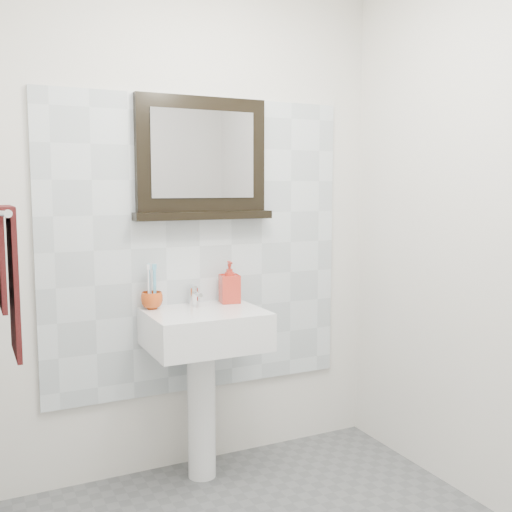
{
  "coord_description": "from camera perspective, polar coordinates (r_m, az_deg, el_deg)",
  "views": [
    {
      "loc": [
        -1.07,
        -1.78,
        1.45
      ],
      "look_at": [
        0.06,
        0.55,
        1.15
      ],
      "focal_mm": 42.0,
      "sensor_mm": 36.0,
      "label": 1
    }
  ],
  "objects": [
    {
      "name": "back_wall",
      "position": [
        3.08,
        -5.55,
        2.83
      ],
      "size": [
        2.0,
        0.01,
        2.5
      ],
      "primitive_type": "cube",
      "color": "silver",
      "rests_on": "ground"
    },
    {
      "name": "splashback",
      "position": [
        3.08,
        -5.45,
        0.96
      ],
      "size": [
        1.6,
        0.02,
        1.5
      ],
      "primitive_type": "cube",
      "color": "silver",
      "rests_on": "back_wall"
    },
    {
      "name": "pedestal_sink",
      "position": [
        2.95,
        -4.96,
        -8.66
      ],
      "size": [
        0.55,
        0.44,
        0.96
      ],
      "color": "white",
      "rests_on": "ground"
    },
    {
      "name": "toothbrush_cup",
      "position": [
        2.96,
        -9.89,
        -4.19
      ],
      "size": [
        0.13,
        0.13,
        0.08
      ],
      "primitive_type": "imported",
      "rotation": [
        0.0,
        0.0,
        0.33
      ],
      "color": "#C04716",
      "rests_on": "pedestal_sink"
    },
    {
      "name": "toothbrushes",
      "position": [
        2.95,
        -9.87,
        -2.63
      ],
      "size": [
        0.05,
        0.04,
        0.21
      ],
      "color": "white",
      "rests_on": "toothbrush_cup"
    },
    {
      "name": "soap_dispenser",
      "position": [
        3.07,
        -2.53,
        -2.49
      ],
      "size": [
        0.11,
        0.11,
        0.21
      ],
      "primitive_type": "imported",
      "rotation": [
        0.0,
        0.0,
        -0.17
      ],
      "color": "red",
      "rests_on": "pedestal_sink"
    },
    {
      "name": "framed_mirror",
      "position": [
        3.05,
        -5.17,
        8.96
      ],
      "size": [
        0.72,
        0.11,
        0.61
      ],
      "color": "black",
      "rests_on": "back_wall"
    },
    {
      "name": "towel_bar",
      "position": [
        2.34,
        -22.93,
        3.92
      ],
      "size": [
        0.07,
        0.4,
        0.03
      ],
      "color": "silver",
      "rests_on": "left_wall"
    },
    {
      "name": "hand_towel",
      "position": [
        2.36,
        -22.53,
        -1.18
      ],
      "size": [
        0.06,
        0.3,
        0.55
      ],
      "color": "black",
      "rests_on": "towel_bar"
    }
  ]
}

